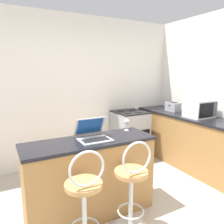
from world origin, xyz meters
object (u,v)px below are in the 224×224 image
(bar_stool_near, at_px, (85,204))
(wine_glass_short, at_px, (127,122))
(laptop, at_px, (93,134))
(pepper_mill, at_px, (185,107))
(stove_range, at_px, (130,135))
(microwave, at_px, (200,109))
(toaster, at_px, (173,107))
(bar_stool_far, at_px, (132,190))

(bar_stool_near, bearing_deg, wine_glass_short, 37.05)
(laptop, relative_size, pepper_mill, 1.52)
(laptop, xyz_separation_m, stove_range, (1.27, 1.20, -0.51))
(stove_range, bearing_deg, microwave, -52.81)
(bar_stool_near, xyz_separation_m, microwave, (2.31, 0.74, 0.57))
(toaster, relative_size, wine_glass_short, 1.73)
(bar_stool_near, distance_m, bar_stool_far, 0.50)
(bar_stool_near, distance_m, toaster, 2.74)
(wine_glass_short, bearing_deg, bar_stool_near, -142.95)
(microwave, distance_m, pepper_mill, 0.37)
(toaster, distance_m, stove_range, 0.98)
(laptop, distance_m, pepper_mill, 2.15)
(microwave, height_order, toaster, microwave)
(laptop, bearing_deg, microwave, 6.84)
(laptop, distance_m, microwave, 2.02)
(wine_glass_short, bearing_deg, laptop, -167.38)
(microwave, bearing_deg, bar_stool_near, -162.11)
(bar_stool_near, xyz_separation_m, stove_range, (1.57, 1.71, -0.02))
(laptop, xyz_separation_m, toaster, (2.02, 0.86, 0.02))
(stove_range, bearing_deg, laptop, -136.59)
(bar_stool_far, xyz_separation_m, toaster, (1.81, 1.37, 0.51))
(bar_stool_far, distance_m, stove_range, 2.02)
(stove_range, height_order, wine_glass_short, wine_glass_short)
(bar_stool_near, xyz_separation_m, toaster, (2.32, 1.37, 0.51))
(microwave, relative_size, stove_range, 0.49)
(bar_stool_near, xyz_separation_m, bar_stool_far, (0.50, 0.00, 0.00))
(laptop, bearing_deg, pepper_mill, 16.47)
(bar_stool_far, relative_size, pepper_mill, 4.42)
(bar_stool_near, bearing_deg, toaster, 30.54)
(bar_stool_near, height_order, stove_range, bar_stool_near)
(toaster, height_order, stove_range, toaster)
(laptop, relative_size, toaster, 1.32)
(pepper_mill, bearing_deg, stove_range, 142.76)
(toaster, bearing_deg, bar_stool_far, -142.97)
(laptop, distance_m, toaster, 2.19)
(bar_stool_far, distance_m, wine_glass_short, 0.88)
(stove_range, bearing_deg, pepper_mill, -37.24)
(laptop, height_order, toaster, laptop)
(bar_stool_near, height_order, laptop, laptop)
(stove_range, relative_size, pepper_mill, 3.99)
(toaster, distance_m, pepper_mill, 0.26)
(bar_stool_near, bearing_deg, laptop, 59.06)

